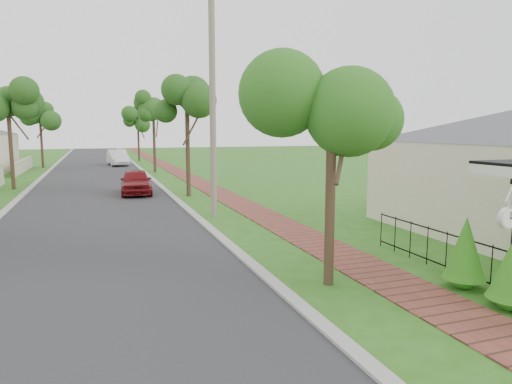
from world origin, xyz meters
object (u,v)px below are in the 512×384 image
parked_car_red (136,182)px  utility_pole (213,102)px  near_tree (332,102)px  station_clock (510,216)px  parked_car_white (118,158)px

parked_car_red → utility_pole: bearing=-69.4°
near_tree → parked_car_red: bearing=99.9°
parked_car_red → station_clock: 19.63m
parked_car_white → station_clock: size_ratio=4.32×
parked_car_red → station_clock: size_ratio=3.72×
parked_car_red → station_clock: bearing=-72.6°
parked_car_red → parked_car_white: bearing=93.5°
parked_car_white → near_tree: bearing=-91.3°
utility_pole → near_tree: bearing=-86.8°
parked_car_white → utility_pole: (2.34, -28.03, 3.71)m
near_tree → station_clock: near_tree is taller
near_tree → station_clock: size_ratio=4.83×
parked_car_white → near_tree: near_tree is taller
utility_pole → station_clock: size_ratio=8.43×
station_clock → parked_car_red: bearing=103.9°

